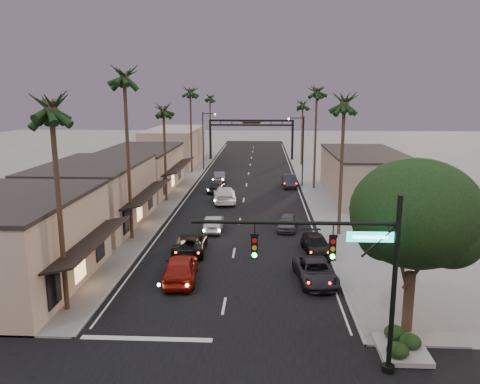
# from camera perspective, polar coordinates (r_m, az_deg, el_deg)

# --- Properties ---
(ground) EXTENTS (200.00, 200.00, 0.00)m
(ground) POSITION_cam_1_polar(r_m,az_deg,el_deg) (55.73, 0.58, -0.31)
(ground) COLOR slate
(ground) RESTS_ON ground
(road) EXTENTS (14.00, 120.00, 0.02)m
(road) POSITION_cam_1_polar(r_m,az_deg,el_deg) (60.63, 0.76, 0.69)
(road) COLOR black
(road) RESTS_ON ground
(sidewalk_left) EXTENTS (5.00, 92.00, 0.12)m
(sidewalk_left) POSITION_cam_1_polar(r_m,az_deg,el_deg) (68.45, -7.00, 1.94)
(sidewalk_left) COLOR slate
(sidewalk_left) RESTS_ON ground
(sidewalk_right) EXTENTS (5.00, 92.00, 0.12)m
(sidewalk_right) POSITION_cam_1_polar(r_m,az_deg,el_deg) (67.87, 9.03, 1.80)
(sidewalk_right) COLOR slate
(sidewalk_right) RESTS_ON ground
(storefront_near) EXTENTS (8.00, 12.00, 5.50)m
(storefront_near) POSITION_cam_1_polar(r_m,az_deg,el_deg) (31.75, -25.89, -5.82)
(storefront_near) COLOR tan
(storefront_near) RESTS_ON ground
(storefront_mid) EXTENTS (8.00, 14.00, 5.50)m
(storefront_mid) POSITION_cam_1_polar(r_m,az_deg,el_deg) (44.10, -17.29, -0.45)
(storefront_mid) COLOR gray
(storefront_mid) RESTS_ON ground
(storefront_far) EXTENTS (8.00, 16.00, 5.00)m
(storefront_far) POSITION_cam_1_polar(r_m,az_deg,el_deg) (59.15, -12.04, 2.61)
(storefront_far) COLOR tan
(storefront_far) RESTS_ON ground
(storefront_dist) EXTENTS (8.00, 20.00, 6.00)m
(storefront_dist) POSITION_cam_1_polar(r_m,az_deg,el_deg) (81.34, -7.95, 5.57)
(storefront_dist) COLOR gray
(storefront_dist) RESTS_ON ground
(building_right) EXTENTS (8.00, 18.00, 5.00)m
(building_right) POSITION_cam_1_polar(r_m,az_deg,el_deg) (56.49, 14.93, 2.04)
(building_right) COLOR gray
(building_right) RESTS_ON ground
(traffic_signal) EXTENTS (8.51, 0.22, 7.80)m
(traffic_signal) POSITION_cam_1_polar(r_m,az_deg,el_deg) (19.93, 13.13, -7.98)
(traffic_signal) COLOR black
(traffic_signal) RESTS_ON ground
(corner_tree) EXTENTS (6.20, 6.20, 8.80)m
(corner_tree) POSITION_cam_1_polar(r_m,az_deg,el_deg) (23.81, 20.78, -2.94)
(corner_tree) COLOR #38281C
(corner_tree) RESTS_ON ground
(planter) EXTENTS (2.20, 2.60, 0.24)m
(planter) POSITION_cam_1_polar(r_m,az_deg,el_deg) (24.04, 19.07, -18.09)
(planter) COLOR gray
(planter) RESTS_ON ground
(arch) EXTENTS (15.20, 0.40, 7.27)m
(arch) POSITION_cam_1_polar(r_m,az_deg,el_deg) (84.69, 1.39, 7.65)
(arch) COLOR black
(arch) RESTS_ON ground
(streetlight_right) EXTENTS (2.13, 0.30, 9.00)m
(streetlight_right) POSITION_cam_1_polar(r_m,az_deg,el_deg) (59.98, 7.43, 5.62)
(streetlight_right) COLOR black
(streetlight_right) RESTS_ON ground
(streetlight_left) EXTENTS (2.13, 0.30, 9.00)m
(streetlight_left) POSITION_cam_1_polar(r_m,az_deg,el_deg) (73.28, -4.31, 6.80)
(streetlight_left) COLOR black
(streetlight_left) RESTS_ON ground
(palm_la) EXTENTS (3.20, 3.20, 13.20)m
(palm_la) POSITION_cam_1_polar(r_m,az_deg,el_deg) (25.77, -22.11, 10.34)
(palm_la) COLOR #38281C
(palm_la) RESTS_ON ground
(palm_lb) EXTENTS (3.20, 3.20, 15.20)m
(palm_lb) POSITION_cam_1_polar(r_m,az_deg,el_deg) (38.02, -13.97, 14.00)
(palm_lb) COLOR #38281C
(palm_lb) RESTS_ON ground
(palm_lc) EXTENTS (3.20, 3.20, 12.20)m
(palm_lc) POSITION_cam_1_polar(r_m,az_deg,el_deg) (51.58, -9.32, 10.29)
(palm_lc) COLOR #38281C
(palm_lc) RESTS_ON ground
(palm_ld) EXTENTS (3.20, 3.20, 14.20)m
(palm_ld) POSITION_cam_1_polar(r_m,az_deg,el_deg) (70.27, -6.10, 12.34)
(palm_ld) COLOR #38281C
(palm_ld) RESTS_ON ground
(palm_ra) EXTENTS (3.20, 3.20, 13.20)m
(palm_ra) POSITION_cam_1_polar(r_m,az_deg,el_deg) (38.99, 12.64, 11.14)
(palm_ra) COLOR #38281C
(palm_ra) RESTS_ON ground
(palm_rb) EXTENTS (3.20, 3.20, 14.20)m
(palm_rb) POSITION_cam_1_polar(r_m,az_deg,el_deg) (58.81, 9.37, 12.36)
(palm_rb) COLOR #38281C
(palm_rb) RESTS_ON ground
(palm_rc) EXTENTS (3.20, 3.20, 12.20)m
(palm_rc) POSITION_cam_1_polar(r_m,az_deg,el_deg) (78.72, 7.68, 10.82)
(palm_rc) COLOR #38281C
(palm_rc) RESTS_ON ground
(palm_far) EXTENTS (3.20, 3.20, 13.20)m
(palm_far) POSITION_cam_1_polar(r_m,az_deg,el_deg) (93.03, -3.69, 11.65)
(palm_far) COLOR #38281C
(palm_far) RESTS_ON ground
(oncoming_red) EXTENTS (2.44, 5.21, 1.72)m
(oncoming_red) POSITION_cam_1_polar(r_m,az_deg,el_deg) (30.47, -7.26, -9.16)
(oncoming_red) COLOR maroon
(oncoming_red) RESTS_ON ground
(oncoming_pickup) EXTENTS (2.47, 5.06, 1.39)m
(oncoming_pickup) POSITION_cam_1_polar(r_m,az_deg,el_deg) (35.68, -6.07, -6.25)
(oncoming_pickup) COLOR black
(oncoming_pickup) RESTS_ON ground
(oncoming_silver) EXTENTS (1.41, 4.05, 1.33)m
(oncoming_silver) POSITION_cam_1_polar(r_m,az_deg,el_deg) (40.96, -3.19, -3.85)
(oncoming_silver) COLOR #96969B
(oncoming_silver) RESTS_ON ground
(oncoming_white) EXTENTS (3.04, 6.16, 1.72)m
(oncoming_white) POSITION_cam_1_polar(r_m,az_deg,el_deg) (51.58, -1.88, -0.33)
(oncoming_white) COLOR silver
(oncoming_white) RESTS_ON ground
(oncoming_dgrey) EXTENTS (2.11, 4.68, 1.56)m
(oncoming_dgrey) POSITION_cam_1_polar(r_m,az_deg,el_deg) (57.10, -2.91, 0.77)
(oncoming_dgrey) COLOR black
(oncoming_dgrey) RESTS_ON ground
(oncoming_grey_far) EXTENTS (1.95, 4.28, 1.36)m
(oncoming_grey_far) POSITION_cam_1_polar(r_m,az_deg,el_deg) (64.12, -2.54, 1.91)
(oncoming_grey_far) COLOR #515156
(oncoming_grey_far) RESTS_ON ground
(curbside_near) EXTENTS (2.80, 5.17, 1.37)m
(curbside_near) POSITION_cam_1_polar(r_m,az_deg,el_deg) (30.50, 9.17, -9.55)
(curbside_near) COLOR black
(curbside_near) RESTS_ON ground
(curbside_black) EXTENTS (2.33, 4.73, 1.32)m
(curbside_black) POSITION_cam_1_polar(r_m,az_deg,el_deg) (35.73, 9.31, -6.37)
(curbside_black) COLOR black
(curbside_black) RESTS_ON ground
(curbside_grey) EXTENTS (2.03, 4.10, 1.34)m
(curbside_grey) POSITION_cam_1_polar(r_m,az_deg,el_deg) (41.48, 5.78, -3.68)
(curbside_grey) COLOR #414145
(curbside_grey) RESTS_ON ground
(curbside_far) EXTENTS (1.80, 4.85, 1.58)m
(curbside_far) POSITION_cam_1_polar(r_m,az_deg,el_deg) (60.55, 6.04, 1.37)
(curbside_far) COLOR black
(curbside_far) RESTS_ON ground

